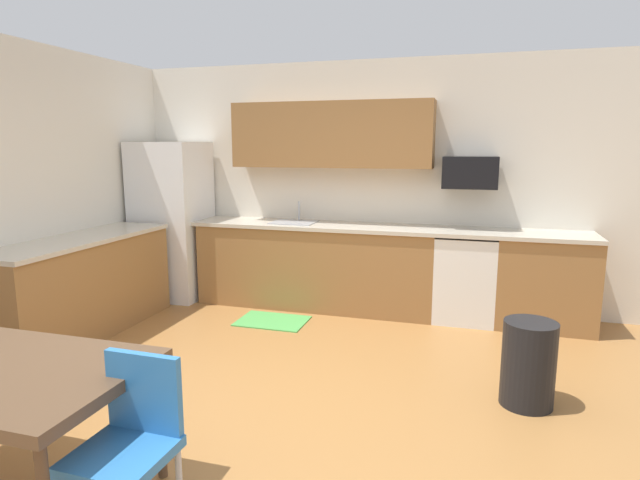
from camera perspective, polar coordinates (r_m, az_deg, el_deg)
name	(u,v)px	position (r m, az deg, el deg)	size (l,w,h in m)	color
ground_plane	(279,406)	(3.82, -4.48, -17.57)	(12.00, 12.00, 0.00)	#9E6B38
wall_back	(362,185)	(5.95, 4.55, 6.01)	(5.80, 0.10, 2.70)	silver
cabinet_run_back	(315,267)	(5.85, -0.50, -2.95)	(2.62, 0.60, 0.90)	olive
cabinet_run_back_right	(545,282)	(5.65, 23.26, -4.25)	(0.93, 0.60, 0.90)	olive
cabinet_run_left	(81,289)	(5.46, -24.56, -4.84)	(0.60, 2.00, 0.90)	olive
countertop_back	(354,227)	(5.65, 3.75, 1.42)	(4.80, 0.64, 0.04)	beige
countertop_left	(77,240)	(5.37, -24.93, 0.02)	(0.64, 2.00, 0.04)	beige
upper_cabinets_back	(331,135)	(5.79, 1.20, 11.37)	(2.20, 0.34, 0.70)	olive
refrigerator	(173,221)	(6.42, -15.77, 2.04)	(0.76, 0.70, 1.83)	white
oven_range	(465,276)	(5.61, 15.50, -3.85)	(0.60, 0.60, 0.91)	white
microwave	(470,172)	(5.56, 16.04, 7.09)	(0.54, 0.36, 0.32)	black
sink_basin	(294,228)	(5.85, -2.85, 1.32)	(0.48, 0.40, 0.14)	#A5A8AD
sink_faucet	(299,212)	(5.99, -2.29, 3.09)	(0.02, 0.02, 0.24)	#B2B5BA
chair_near_table	(131,436)	(2.62, -19.91, -19.44)	(0.41, 0.41, 0.85)	#2D72B7
trash_bin	(528,364)	(3.97, 21.74, -12.40)	(0.36, 0.36, 0.60)	black
floor_mat	(272,321)	(5.47, -5.21, -8.77)	(0.70, 0.50, 0.01)	#4CA54C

